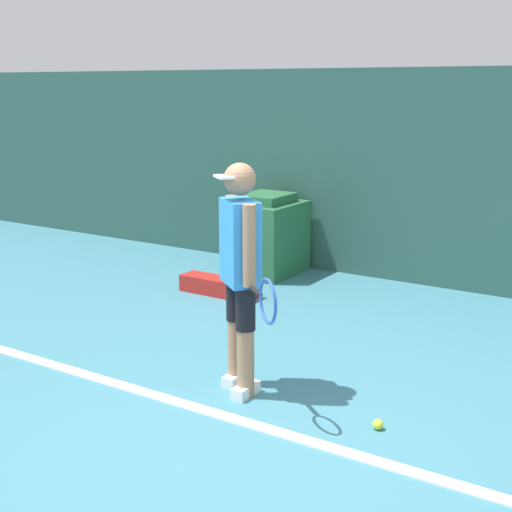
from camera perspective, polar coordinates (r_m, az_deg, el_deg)
The scene contains 7 objects.
ground_plane at distance 4.49m, azimuth -1.69°, elevation -14.72°, with size 24.00×24.00×0.00m, color teal.
back_wall at distance 7.71m, azimuth 15.58°, elevation 5.81°, with size 24.00×0.10×2.30m.
court_baseline at distance 4.67m, azimuth 0.07°, elevation -13.44°, with size 21.60×0.10×0.01m.
tennis_player at distance 4.88m, azimuth -1.23°, elevation -0.99°, with size 0.76×0.63×1.62m.
tennis_ball at distance 4.69m, azimuth 9.73°, elevation -13.14°, with size 0.07×0.07×0.07m.
covered_chair at distance 8.18m, azimuth 0.83°, elevation 1.64°, with size 0.71×0.84×0.92m.
equipment_bag at distance 7.41m, azimuth -3.00°, elevation -2.43°, with size 0.85×0.25×0.18m.
Camera 1 is at (2.24, -3.26, 2.12)m, focal length 50.00 mm.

